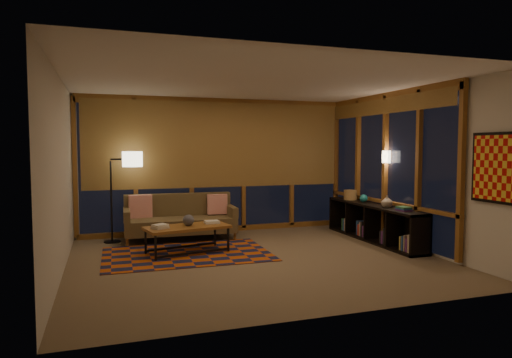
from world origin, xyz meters
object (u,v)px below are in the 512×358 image
object	(u,v)px
coffee_table	(187,240)
bookshelf	(373,223)
sofa	(180,218)
floor_lamp	(111,197)

from	to	relation	value
coffee_table	bookshelf	world-z (taller)	bookshelf
sofa	coffee_table	size ratio (longest dim) A/B	1.51
coffee_table	bookshelf	distance (m)	3.42
coffee_table	bookshelf	xyz separation A→B (m)	(3.42, -0.10, 0.11)
floor_lamp	bookshelf	size ratio (longest dim) A/B	0.62
sofa	coffee_table	world-z (taller)	sofa
coffee_table	bookshelf	bearing A→B (deg)	-13.46
sofa	coffee_table	xyz separation A→B (m)	(-0.07, -1.12, -0.19)
sofa	floor_lamp	size ratio (longest dim) A/B	1.22
sofa	bookshelf	distance (m)	3.57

